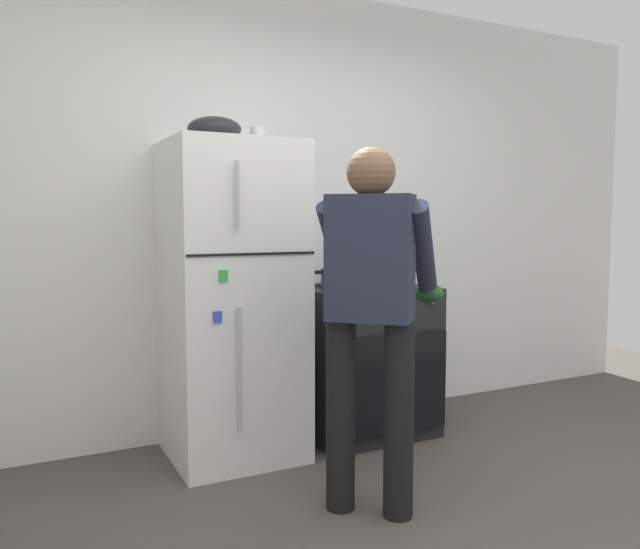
{
  "coord_description": "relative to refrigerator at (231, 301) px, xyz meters",
  "views": [
    {
      "loc": [
        -1.52,
        -1.65,
        1.29
      ],
      "look_at": [
        -0.01,
        1.32,
        1.0
      ],
      "focal_mm": 35.04,
      "sensor_mm": 36.0,
      "label": 1
    }
  ],
  "objects": [
    {
      "name": "kitchen_wall_back",
      "position": [
        0.43,
        0.38,
        0.5
      ],
      "size": [
        6.0,
        0.1,
        2.7
      ],
      "primitive_type": "cube",
      "color": "white",
      "rests_on": "ground"
    },
    {
      "name": "refrigerator",
      "position": [
        0.0,
        0.0,
        0.0
      ],
      "size": [
        0.68,
        0.72,
        1.7
      ],
      "color": "white",
      "rests_on": "ground"
    },
    {
      "name": "stove_range",
      "position": [
        0.83,
        -0.01,
        -0.41
      ],
      "size": [
        0.76,
        0.67,
        0.9
      ],
      "color": "black",
      "rests_on": "ground"
    },
    {
      "name": "person_cook",
      "position": [
        0.33,
        -0.92,
        0.1
      ],
      "size": [
        0.67,
        0.7,
        1.6
      ],
      "color": "black",
      "rests_on": "ground"
    },
    {
      "name": "red_pot",
      "position": [
        0.67,
        -0.05,
        0.1
      ],
      "size": [
        0.37,
        0.27,
        0.11
      ],
      "color": "#19479E",
      "rests_on": "stove_range"
    },
    {
      "name": "coffee_mug",
      "position": [
        0.18,
        0.05,
        0.9
      ],
      "size": [
        0.11,
        0.08,
        0.1
      ],
      "color": "silver",
      "rests_on": "refrigerator"
    },
    {
      "name": "mixing_bowl",
      "position": [
        -0.08,
        0.0,
        0.92
      ],
      "size": [
        0.28,
        0.28,
        0.13
      ],
      "primitive_type": "ellipsoid",
      "color": "black",
      "rests_on": "refrigerator"
    }
  ]
}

